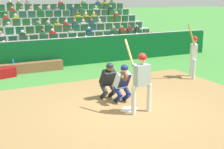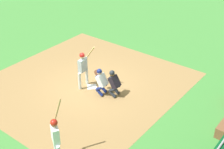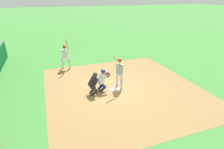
{
  "view_description": "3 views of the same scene",
  "coord_description": "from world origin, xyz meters",
  "px_view_note": "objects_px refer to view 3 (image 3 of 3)",
  "views": [
    {
      "loc": [
        4.32,
        7.46,
        3.26
      ],
      "look_at": [
        0.42,
        -0.32,
        1.07
      ],
      "focal_mm": 49.2,
      "sensor_mm": 36.0,
      "label": 1
    },
    {
      "loc": [
        -9.46,
        -8.55,
        8.1
      ],
      "look_at": [
        0.3,
        -0.96,
        0.89
      ],
      "focal_mm": 51.32,
      "sensor_mm": 36.0,
      "label": 2
    },
    {
      "loc": [
        8.88,
        -3.38,
        4.98
      ],
      "look_at": [
        0.22,
        -0.24,
        1.05
      ],
      "focal_mm": 30.17,
      "sensor_mm": 36.0,
      "label": 3
    }
  ],
  "objects_px": {
    "catcher_crouching": "(102,79)",
    "on_deck_batter": "(65,54)",
    "home_plate_marker": "(115,89)",
    "home_plate_umpire": "(94,82)",
    "batter_at_plate": "(119,70)"
  },
  "relations": [
    {
      "from": "home_plate_marker",
      "to": "catcher_crouching",
      "type": "bearing_deg",
      "value": -101.54
    },
    {
      "from": "batter_at_plate",
      "to": "home_plate_umpire",
      "type": "relative_size",
      "value": 1.68
    },
    {
      "from": "home_plate_marker",
      "to": "catcher_crouching",
      "type": "xyz_separation_m",
      "value": [
        -0.14,
        -0.68,
        0.69
      ]
    },
    {
      "from": "batter_at_plate",
      "to": "home_plate_umpire",
      "type": "distance_m",
      "value": 1.64
    },
    {
      "from": "batter_at_plate",
      "to": "on_deck_batter",
      "type": "xyz_separation_m",
      "value": [
        -4.06,
        -2.48,
        -0.01
      ]
    },
    {
      "from": "home_plate_marker",
      "to": "batter_at_plate",
      "type": "xyz_separation_m",
      "value": [
        -0.17,
        0.35,
        1.08
      ]
    },
    {
      "from": "catcher_crouching",
      "to": "on_deck_batter",
      "type": "xyz_separation_m",
      "value": [
        -4.09,
        -1.45,
        0.37
      ]
    },
    {
      "from": "home_plate_umpire",
      "to": "on_deck_batter",
      "type": "bearing_deg",
      "value": -168.15
    },
    {
      "from": "home_plate_marker",
      "to": "home_plate_umpire",
      "type": "height_order",
      "value": "home_plate_umpire"
    },
    {
      "from": "home_plate_umpire",
      "to": "on_deck_batter",
      "type": "relative_size",
      "value": 0.56
    },
    {
      "from": "batter_at_plate",
      "to": "on_deck_batter",
      "type": "bearing_deg",
      "value": -148.57
    },
    {
      "from": "batter_at_plate",
      "to": "home_plate_umpire",
      "type": "bearing_deg",
      "value": -80.0
    },
    {
      "from": "catcher_crouching",
      "to": "home_plate_umpire",
      "type": "height_order",
      "value": "catcher_crouching"
    },
    {
      "from": "home_plate_marker",
      "to": "on_deck_batter",
      "type": "bearing_deg",
      "value": -153.24
    },
    {
      "from": "catcher_crouching",
      "to": "home_plate_umpire",
      "type": "bearing_deg",
      "value": -65.87
    }
  ]
}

